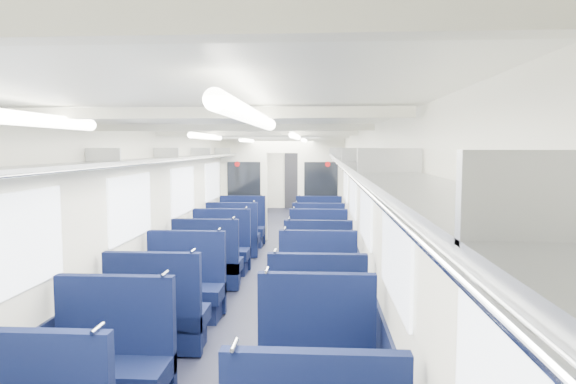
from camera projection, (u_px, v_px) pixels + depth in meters
name	position (u px, v px, depth m)	size (l,w,h in m)	color
floor	(271.00, 269.00, 8.93)	(2.80, 18.00, 0.01)	black
ceiling	(271.00, 134.00, 8.73)	(2.80, 18.00, 0.01)	white
wall_left	(191.00, 202.00, 8.92)	(0.02, 18.00, 2.35)	beige
dado_left	(193.00, 248.00, 8.99)	(0.03, 17.90, 0.70)	black
wall_right	(352.00, 203.00, 8.74)	(0.02, 18.00, 2.35)	beige
dado_right	(350.00, 250.00, 8.81)	(0.03, 17.90, 0.70)	black
wall_far	(296.00, 175.00, 17.78)	(2.80, 0.02, 2.35)	beige
luggage_rack_left	(201.00, 156.00, 8.84)	(0.36, 17.40, 0.18)	#B2B5BA
luggage_rack_right	(341.00, 156.00, 8.68)	(0.36, 17.40, 0.18)	#B2B5BA
windows	(268.00, 190.00, 8.35)	(2.78, 15.60, 0.75)	white
ceiling_fittings	(269.00, 138.00, 8.47)	(2.70, 16.06, 0.11)	silver
end_door	(295.00, 180.00, 17.73)	(0.75, 0.06, 2.00)	black
bulkhead	(282.00, 187.00, 11.56)	(2.80, 0.10, 2.35)	silver
seat_6	(110.00, 369.00, 4.09)	(0.99, 0.55, 1.11)	#0B1336
seat_7	(316.00, 365.00, 4.17)	(0.99, 0.55, 1.11)	#0B1336
seat_8	(158.00, 319.00, 5.29)	(0.99, 0.55, 1.11)	#0B1336
seat_9	(317.00, 321.00, 5.23)	(0.99, 0.55, 1.11)	#0B1336
seat_10	(184.00, 291.00, 6.33)	(0.99, 0.55, 1.11)	#0B1336
seat_11	(318.00, 290.00, 6.35)	(0.99, 0.55, 1.11)	#0B1336
seat_12	(208.00, 266.00, 7.65)	(0.99, 0.55, 1.11)	#0B1336
seat_13	(318.00, 268.00, 7.53)	(0.99, 0.55, 1.11)	#0B1336
seat_14	(221.00, 253.00, 8.63)	(0.99, 0.55, 1.11)	#0B1336
seat_15	(318.00, 253.00, 8.59)	(0.99, 0.55, 1.11)	#0B1336
seat_16	(233.00, 239.00, 9.90)	(0.99, 0.55, 1.11)	#0B1336
seat_17	(318.00, 240.00, 9.79)	(0.99, 0.55, 1.11)	#0B1336
seat_18	(242.00, 230.00, 10.97)	(0.99, 0.55, 1.11)	#0B1336
seat_19	(319.00, 231.00, 10.90)	(0.99, 0.55, 1.11)	#0B1336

